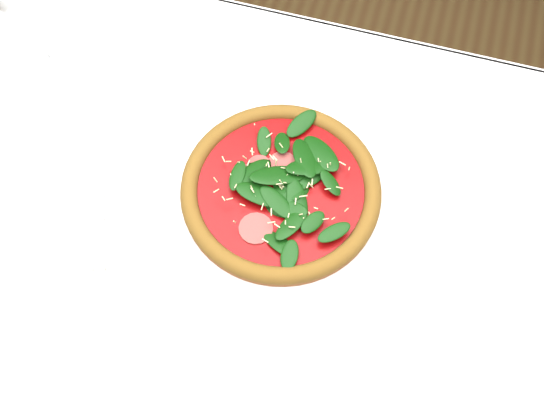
% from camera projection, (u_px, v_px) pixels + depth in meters
% --- Properties ---
extents(ground, '(6.00, 6.00, 0.00)m').
position_uv_depth(ground, '(259.00, 336.00, 1.59)').
color(ground, brown).
rests_on(ground, ground).
extents(dining_table, '(1.21, 0.81, 0.75)m').
position_uv_depth(dining_table, '(251.00, 239.00, 1.01)').
color(dining_table, white).
rests_on(dining_table, ground).
extents(plate, '(0.35, 0.35, 0.02)m').
position_uv_depth(plate, '(281.00, 194.00, 0.92)').
color(plate, white).
rests_on(plate, dining_table).
extents(pizza, '(0.38, 0.38, 0.04)m').
position_uv_depth(pizza, '(281.00, 188.00, 0.91)').
color(pizza, brown).
rests_on(pizza, plate).
extents(napkin, '(0.15, 0.11, 0.01)m').
position_uv_depth(napkin, '(101.00, 249.00, 0.89)').
color(napkin, white).
rests_on(napkin, dining_table).
extents(fork, '(0.07, 0.13, 0.00)m').
position_uv_depth(fork, '(99.00, 231.00, 0.89)').
color(fork, silver).
rests_on(fork, napkin).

